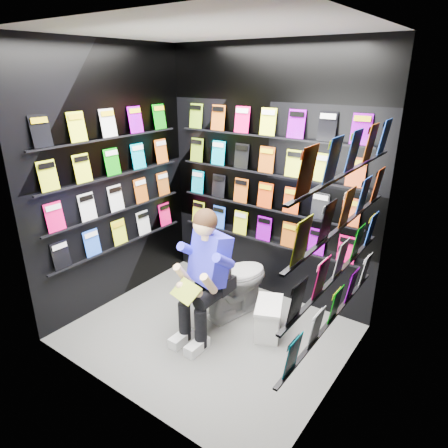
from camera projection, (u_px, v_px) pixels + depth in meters
The scene contains 14 objects.
floor at pixel (209, 333), 3.78m from camera, with size 2.40×2.40×0.00m, color #61615F.
ceiling at pixel (204, 29), 2.84m from camera, with size 2.40×2.40×0.00m, color white.
wall_back at pixel (267, 178), 4.07m from camera, with size 2.40×0.04×2.60m, color black.
wall_front at pixel (111, 241), 2.56m from camera, with size 2.40×0.04×2.60m, color black.
wall_left at pixel (112, 180), 3.97m from camera, with size 0.04×2.00×2.60m, color black.
wall_right at pixel (348, 235), 2.66m from camera, with size 0.04×2.00×2.60m, color black.
comics_back at pixel (266, 178), 4.04m from camera, with size 2.10×0.06×1.37m, color #D23F0E, non-canonical shape.
comics_left at pixel (114, 180), 3.95m from camera, with size 0.06×1.70×1.37m, color #D23F0E, non-canonical shape.
comics_right at pixel (344, 233), 2.67m from camera, with size 0.06×1.70×1.37m, color #D23F0E, non-canonical shape.
toilet at pixel (234, 279), 4.00m from camera, with size 0.42×0.75×0.73m, color white.
longbox at pixel (268, 320), 3.73m from camera, with size 0.21×0.39×0.29m, color silver.
longbox_lid at pixel (269, 305), 3.67m from camera, with size 0.23×0.41×0.03m, color silver.
reader at pixel (211, 259), 3.57m from camera, with size 0.48×0.71×1.30m, color #2823D2, non-canonical shape.
held_comic at pixel (186, 291), 3.37m from camera, with size 0.27×0.01×0.19m, color green.
Camera 1 is at (1.96, -2.47, 2.32)m, focal length 32.00 mm.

